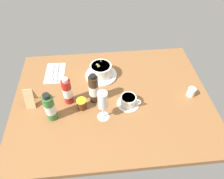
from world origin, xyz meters
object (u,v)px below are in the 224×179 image
at_px(creamer_jug, 191,92).
at_px(sauce_bottle_green, 50,108).
at_px(wine_glass, 103,101).
at_px(menu_card, 30,97).
at_px(sauce_bottle_red, 67,91).
at_px(sauce_bottle_brown, 94,89).
at_px(cutlery_setting, 55,73).
at_px(porridge_bowl, 101,71).
at_px(jam_jar, 82,104).
at_px(coffee_cup, 128,101).

distance_m(creamer_jug, sauce_bottle_green, 0.77).
xyz_separation_m(wine_glass, menu_card, (0.38, -0.13, -0.07)).
bearing_deg(creamer_jug, sauce_bottle_green, 6.00).
height_order(wine_glass, sauce_bottle_green, wine_glass).
xyz_separation_m(creamer_jug, sauce_bottle_red, (0.68, -0.02, 0.05)).
xyz_separation_m(creamer_jug, wine_glass, (0.50, 0.10, 0.10)).
height_order(sauce_bottle_red, sauce_bottle_brown, sauce_bottle_brown).
xyz_separation_m(cutlery_setting, sauce_bottle_brown, (-0.24, 0.24, 0.08)).
xyz_separation_m(sauce_bottle_green, menu_card, (0.12, -0.11, -0.02)).
bearing_deg(menu_card, sauce_bottle_green, 138.64).
xyz_separation_m(porridge_bowl, cutlery_setting, (0.29, -0.05, -0.04)).
distance_m(porridge_bowl, jam_jar, 0.27).
height_order(sauce_bottle_green, sauce_bottle_brown, sauce_bottle_brown).
distance_m(cutlery_setting, wine_glass, 0.48).
relative_size(sauce_bottle_green, sauce_bottle_red, 1.01).
bearing_deg(jam_jar, wine_glass, 146.82).
xyz_separation_m(cutlery_setting, sauce_bottle_red, (-0.10, 0.24, 0.08)).
bearing_deg(creamer_jug, sauce_bottle_brown, -2.04).
height_order(cutlery_setting, creamer_jug, creamer_jug).
bearing_deg(wine_glass, sauce_bottle_green, -4.86).
height_order(coffee_cup, menu_card, menu_card).
xyz_separation_m(coffee_cup, creamer_jug, (-0.36, -0.03, -0.00)).
height_order(creamer_jug, wine_glass, wine_glass).
bearing_deg(sauce_bottle_red, creamer_jug, 178.20).
relative_size(creamer_jug, sauce_bottle_red, 0.34).
distance_m(creamer_jug, jam_jar, 0.61).
distance_m(coffee_cup, sauce_bottle_red, 0.33).
height_order(sauce_bottle_brown, menu_card, sauce_bottle_brown).
bearing_deg(jam_jar, menu_card, -12.07).
bearing_deg(sauce_bottle_green, coffee_cup, -173.07).
distance_m(porridge_bowl, sauce_bottle_red, 0.27).
bearing_deg(jam_jar, coffee_cup, -179.99).
height_order(cutlery_setting, wine_glass, wine_glass).
height_order(cutlery_setting, jam_jar, jam_jar).
bearing_deg(menu_card, sauce_bottle_brown, 178.68).
bearing_deg(sauce_bottle_green, creamer_jug, -174.00).
bearing_deg(creamer_jug, porridge_bowl, -23.04).
distance_m(coffee_cup, menu_card, 0.53).
bearing_deg(porridge_bowl, cutlery_setting, -10.11).
bearing_deg(sauce_bottle_brown, wine_glass, 108.50).
height_order(cutlery_setting, sauce_bottle_green, sauce_bottle_green).
bearing_deg(menu_card, sauce_bottle_red, 178.38).
height_order(creamer_jug, sauce_bottle_brown, sauce_bottle_brown).
height_order(porridge_bowl, jam_jar, porridge_bowl).
relative_size(coffee_cup, sauce_bottle_brown, 0.70).
distance_m(creamer_jug, sauce_bottle_brown, 0.55).
bearing_deg(sauce_bottle_green, cutlery_setting, -86.57).
distance_m(cutlery_setting, coffee_cup, 0.51).
bearing_deg(sauce_bottle_brown, jam_jar, 36.78).
distance_m(sauce_bottle_green, sauce_bottle_brown, 0.24).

